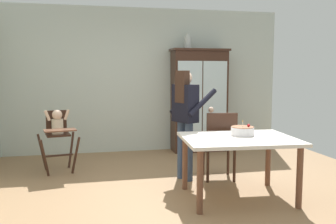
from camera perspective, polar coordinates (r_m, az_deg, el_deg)
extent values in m
plane|color=#93704C|center=(4.69, 1.53, -12.56)|extent=(6.24, 6.24, 0.00)
cube|color=beige|center=(7.02, -3.69, 4.93)|extent=(5.32, 0.06, 2.70)
cube|color=#382116|center=(7.02, 4.84, 1.65)|extent=(1.02, 0.42, 1.90)
cube|color=#382116|center=(7.01, 4.91, 9.58)|extent=(1.08, 0.48, 0.04)
cube|color=silver|center=(6.73, 3.44, 2.28)|extent=(0.46, 0.01, 1.33)
cube|color=silver|center=(6.88, 7.30, 2.32)|extent=(0.46, 0.01, 1.33)
cube|color=#382116|center=(7.01, 4.84, 2.42)|extent=(0.94, 0.36, 0.02)
cylinder|color=#B2B7B2|center=(6.95, 3.12, 10.70)|extent=(0.13, 0.13, 0.22)
cylinder|color=#B2B7B2|center=(6.96, 3.12, 11.80)|extent=(0.07, 0.07, 0.05)
cylinder|color=#382116|center=(5.59, -18.63, -6.81)|extent=(0.12, 0.16, 0.56)
cylinder|color=#382116|center=(5.64, -14.15, -6.55)|extent=(0.16, 0.12, 0.56)
cylinder|color=#382116|center=(6.02, -18.99, -5.90)|extent=(0.16, 0.12, 0.56)
cylinder|color=#382116|center=(6.07, -14.82, -5.67)|extent=(0.12, 0.16, 0.56)
cube|color=#382116|center=(5.83, -16.64, -6.49)|extent=(0.42, 0.12, 0.02)
cube|color=#382116|center=(5.77, -16.74, -3.38)|extent=(0.40, 0.40, 0.02)
cube|color=#382116|center=(5.90, -16.97, -1.39)|extent=(0.31, 0.09, 0.34)
cube|color=brown|center=(5.49, -16.45, -2.72)|extent=(0.48, 0.32, 0.02)
cylinder|color=beige|center=(5.77, -16.80, -2.15)|extent=(0.17, 0.17, 0.22)
sphere|color=beige|center=(5.75, -16.86, -0.40)|extent=(0.15, 0.15, 0.15)
cylinder|color=beige|center=(5.73, -18.24, -0.54)|extent=(0.10, 0.06, 0.17)
cylinder|color=beige|center=(5.77, -15.47, -0.41)|extent=(0.10, 0.06, 0.17)
cylinder|color=#33425B|center=(5.11, 3.26, -6.20)|extent=(0.11, 0.11, 0.82)
cylinder|color=#33425B|center=(5.24, 2.06, -5.89)|extent=(0.11, 0.11, 0.82)
cube|color=black|center=(5.08, 2.69, 1.37)|extent=(0.33, 0.41, 0.52)
cube|color=white|center=(5.14, 3.59, 1.42)|extent=(0.03, 0.06, 0.49)
sphere|color=beige|center=(5.06, 2.71, 5.32)|extent=(0.19, 0.19, 0.19)
cube|color=#382319|center=(5.03, 2.22, 3.95)|extent=(0.17, 0.22, 0.44)
cylinder|color=black|center=(5.01, 5.39, 1.48)|extent=(0.48, 0.27, 0.37)
sphere|color=beige|center=(5.13, 6.70, 0.35)|extent=(0.08, 0.08, 0.08)
cylinder|color=black|center=(5.32, 2.48, 1.78)|extent=(0.48, 0.27, 0.37)
sphere|color=beige|center=(5.43, 3.78, 0.70)|extent=(0.08, 0.08, 0.08)
cube|color=silver|center=(4.44, 10.90, -4.15)|extent=(1.38, 1.12, 0.04)
cylinder|color=brown|center=(3.98, 4.98, -10.78)|extent=(0.07, 0.07, 0.70)
cylinder|color=brown|center=(4.37, 19.77, -9.57)|extent=(0.07, 0.07, 0.70)
cylinder|color=brown|center=(4.77, 2.64, -7.86)|extent=(0.07, 0.07, 0.70)
cylinder|color=brown|center=(5.10, 15.30, -7.15)|extent=(0.07, 0.07, 0.70)
cylinder|color=white|center=(4.58, 11.50, -2.95)|extent=(0.28, 0.28, 0.10)
cylinder|color=#935B3D|center=(4.57, 11.52, -2.28)|extent=(0.27, 0.27, 0.01)
cylinder|color=#F2E5CC|center=(4.57, 11.53, -1.86)|extent=(0.01, 0.01, 0.06)
cone|color=yellow|center=(4.56, 11.54, -1.34)|extent=(0.02, 0.02, 0.02)
sphere|color=red|center=(4.56, 12.42, -2.04)|extent=(0.04, 0.04, 0.04)
cylinder|color=#382116|center=(5.53, 9.32, -7.29)|extent=(0.04, 0.04, 0.45)
cylinder|color=#382116|center=(5.46, 5.51, -7.41)|extent=(0.04, 0.04, 0.45)
cylinder|color=#382116|center=(5.18, 10.28, -8.23)|extent=(0.04, 0.04, 0.45)
cylinder|color=#382116|center=(5.10, 6.20, -8.39)|extent=(0.04, 0.04, 0.45)
cube|color=#473D38|center=(5.26, 7.87, -5.28)|extent=(0.50, 0.50, 0.03)
cube|color=#382116|center=(5.02, 8.38, -2.89)|extent=(0.42, 0.10, 0.48)
cylinder|color=#382116|center=(5.07, 10.48, -2.84)|extent=(0.03, 0.03, 0.48)
cylinder|color=#382116|center=(4.99, 6.25, -2.92)|extent=(0.03, 0.03, 0.48)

